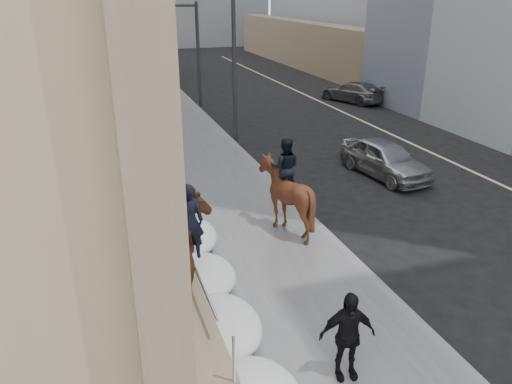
# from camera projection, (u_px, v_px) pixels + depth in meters

# --- Properties ---
(ground) EXTENTS (140.00, 140.00, 0.00)m
(ground) POSITION_uv_depth(u_px,v_px,m) (290.00, 329.00, 10.49)
(ground) COLOR black
(ground) RESTS_ON ground
(sidewalk) EXTENTS (5.00, 80.00, 0.12)m
(sidewalk) POSITION_uv_depth(u_px,v_px,m) (193.00, 173.00, 19.25)
(sidewalk) COLOR #555558
(sidewalk) RESTS_ON ground
(curb) EXTENTS (0.24, 80.00, 0.12)m
(curb) POSITION_uv_depth(u_px,v_px,m) (257.00, 166.00, 20.02)
(curb) COLOR slate
(curb) RESTS_ON ground
(lane_line) EXTENTS (0.15, 70.00, 0.01)m
(lane_line) POSITION_uv_depth(u_px,v_px,m) (423.00, 149.00, 22.37)
(lane_line) COLOR #BFB78C
(lane_line) RESTS_ON ground
(streetlight_mid) EXTENTS (1.71, 0.24, 8.00)m
(streetlight_mid) POSITION_uv_depth(u_px,v_px,m) (230.00, 40.00, 21.87)
(streetlight_mid) COLOR #2D2D30
(streetlight_mid) RESTS_ON ground
(streetlight_far) EXTENTS (1.71, 0.24, 8.00)m
(streetlight_far) POSITION_uv_depth(u_px,v_px,m) (161.00, 17.00, 39.43)
(streetlight_far) COLOR #2D2D30
(streetlight_far) RESTS_ON ground
(traffic_signal) EXTENTS (4.10, 0.22, 6.00)m
(traffic_signal) POSITION_uv_depth(u_px,v_px,m) (182.00, 38.00, 28.91)
(traffic_signal) COLOR #2D2D30
(traffic_signal) RESTS_ON ground
(snow_bank) EXTENTS (1.70, 18.10, 0.76)m
(snow_bank) POSITION_uv_depth(u_px,v_px,m) (162.00, 184.00, 17.02)
(snow_bank) COLOR silver
(snow_bank) RESTS_ON sidewalk
(mounted_horse_left) EXTENTS (1.60, 2.82, 2.78)m
(mounted_horse_left) POSITION_uv_depth(u_px,v_px,m) (190.00, 255.00, 10.81)
(mounted_horse_left) COLOR #4A2C16
(mounted_horse_left) RESTS_ON sidewalk
(mounted_horse_right) EXTENTS (2.34, 2.45, 2.72)m
(mounted_horse_right) POSITION_uv_depth(u_px,v_px,m) (285.00, 193.00, 14.18)
(mounted_horse_right) COLOR #412012
(mounted_horse_right) RESTS_ON sidewalk
(pedestrian) EXTENTS (1.08, 0.60, 1.74)m
(pedestrian) POSITION_uv_depth(u_px,v_px,m) (347.00, 336.00, 8.77)
(pedestrian) COLOR black
(pedestrian) RESTS_ON sidewalk
(car_silver) EXTENTS (2.15, 4.28, 1.40)m
(car_silver) POSITION_uv_depth(u_px,v_px,m) (385.00, 158.00, 18.89)
(car_silver) COLOR #989B9F
(car_silver) RESTS_ON ground
(car_grey) EXTENTS (3.26, 4.72, 1.27)m
(car_grey) POSITION_uv_depth(u_px,v_px,m) (353.00, 92.00, 31.47)
(car_grey) COLOR #53555A
(car_grey) RESTS_ON ground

